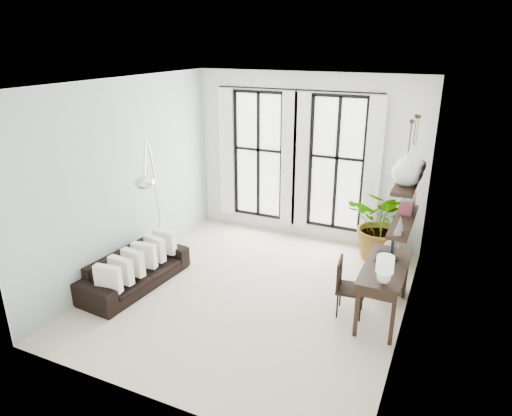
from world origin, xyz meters
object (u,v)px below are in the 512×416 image
Objects in this scene: plant at (383,225)px; arc_lamp at (150,174)px; desk at (384,271)px; sofa at (135,270)px; buddha at (389,268)px; desk_chair at (346,283)px.

plant is 4.10m from arc_lamp.
arc_lamp reaches higher than desk.
sofa is 0.83× the size of arc_lamp.
arc_lamp is (0.10, 0.45, 1.48)m from sofa.
desk reaches higher than buddha.
buddha reaches higher than sofa.
sofa is at bearing -156.50° from buddha.
sofa is 1.40× the size of desk.
sofa is at bearing -175.89° from desk_chair.
sofa is 4.31m from plant.
desk_chair is 1.02× the size of buddha.
desk is 1.61× the size of desk_chair.
desk_chair is at bearing -94.79° from plant.
plant is 1.59× the size of desk_chair.
plant is 1.09m from buddha.
desk_chair is (-0.17, -1.98, -0.19)m from plant.
sofa is 2.31× the size of buddha.
plant reaches higher than desk_chair.
plant is at bearing 106.05° from buddha.
buddha is at bearing -73.95° from plant.
desk is 3.79m from arc_lamp.
desk is at bearing -80.04° from plant.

